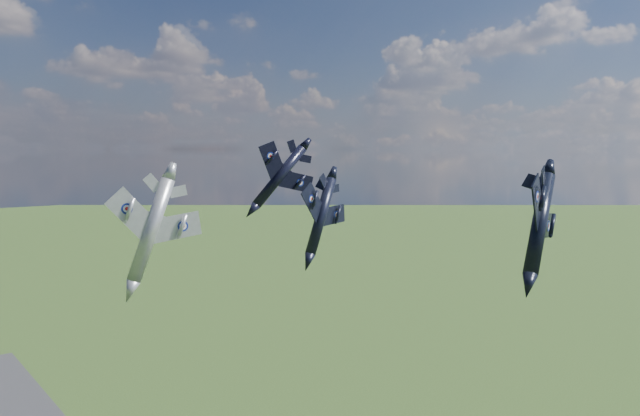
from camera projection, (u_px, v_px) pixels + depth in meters
jet_lead_navy at (321, 216)px, 72.09m from camera, size 12.24×14.72×6.30m
jet_right_navy at (539, 223)px, 64.63m from camera, size 16.20×18.94×9.04m
jet_high_navy at (280, 176)px, 91.43m from camera, size 14.01×17.33×9.45m
jet_left_silver at (151, 230)px, 62.54m from camera, size 13.29×16.40×6.54m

